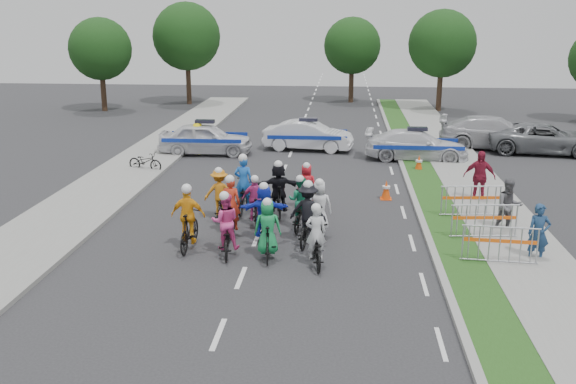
# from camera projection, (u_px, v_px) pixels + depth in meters

# --- Properties ---
(ground) EXTENTS (90.00, 90.00, 0.00)m
(ground) POSITION_uv_depth(u_px,v_px,m) (241.00, 278.00, 16.32)
(ground) COLOR #28282B
(ground) RESTS_ON ground
(curb_right) EXTENTS (0.20, 60.00, 0.12)m
(curb_right) POSITION_uv_depth(u_px,v_px,m) (422.00, 220.00, 20.67)
(curb_right) COLOR gray
(curb_right) RESTS_ON ground
(grass_strip) EXTENTS (1.20, 60.00, 0.11)m
(grass_strip) POSITION_uv_depth(u_px,v_px,m) (444.00, 221.00, 20.61)
(grass_strip) COLOR #1F3F14
(grass_strip) RESTS_ON ground
(sidewalk_right) EXTENTS (2.40, 60.00, 0.13)m
(sidewalk_right) POSITION_uv_depth(u_px,v_px,m) (501.00, 222.00, 20.46)
(sidewalk_right) COLOR gray
(sidewalk_right) RESTS_ON ground
(sidewalk_left) EXTENTS (3.00, 60.00, 0.13)m
(sidewalk_left) POSITION_uv_depth(u_px,v_px,m) (74.00, 211.00, 21.65)
(sidewalk_left) COLOR gray
(sidewalk_left) RESTS_ON ground
(rider_0) EXTENTS (0.86, 1.79, 1.75)m
(rider_0) POSITION_uv_depth(u_px,v_px,m) (316.00, 244.00, 17.01)
(rider_0) COLOR black
(rider_0) RESTS_ON ground
(rider_1) EXTENTS (0.78, 1.71, 1.76)m
(rider_1) POSITION_uv_depth(u_px,v_px,m) (268.00, 235.00, 17.44)
(rider_1) COLOR black
(rider_1) RESTS_ON ground
(rider_2) EXTENTS (0.92, 1.89, 1.85)m
(rider_2) POSITION_uv_depth(u_px,v_px,m) (226.00, 231.00, 17.76)
(rider_2) COLOR black
(rider_2) RESTS_ON ground
(rider_3) EXTENTS (0.99, 1.87, 1.95)m
(rider_3) POSITION_uv_depth(u_px,v_px,m) (189.00, 224.00, 18.14)
(rider_3) COLOR black
(rider_3) RESTS_ON ground
(rider_4) EXTENTS (1.15, 1.97, 1.93)m
(rider_4) POSITION_uv_depth(u_px,v_px,m) (308.00, 219.00, 18.60)
(rider_4) COLOR black
(rider_4) RESTS_ON ground
(rider_5) EXTENTS (1.50, 1.78, 1.82)m
(rider_5) POSITION_uv_depth(u_px,v_px,m) (264.00, 216.00, 18.77)
(rider_5) COLOR black
(rider_5) RESTS_ON ground
(rider_6) EXTENTS (0.73, 1.88, 1.89)m
(rider_6) POSITION_uv_depth(u_px,v_px,m) (231.00, 215.00, 19.38)
(rider_6) COLOR black
(rider_6) RESTS_ON ground
(rider_7) EXTENTS (0.83, 1.78, 1.82)m
(rider_7) POSITION_uv_depth(u_px,v_px,m) (319.00, 214.00, 19.21)
(rider_7) COLOR black
(rider_7) RESTS_ON ground
(rider_8) EXTENTS (0.81, 1.77, 1.74)m
(rider_8) POSITION_uv_depth(u_px,v_px,m) (300.00, 208.00, 19.92)
(rider_8) COLOR black
(rider_8) RESTS_ON ground
(rider_9) EXTENTS (0.88, 1.63, 1.66)m
(rider_9) POSITION_uv_depth(u_px,v_px,m) (255.00, 206.00, 20.21)
(rider_9) COLOR black
(rider_9) RESTS_ON ground
(rider_10) EXTENTS (1.08, 1.83, 1.78)m
(rider_10) POSITION_uv_depth(u_px,v_px,m) (220.00, 199.00, 20.78)
(rider_10) COLOR black
(rider_10) RESTS_ON ground
(rider_11) EXTENTS (1.57, 1.86, 1.90)m
(rider_11) POSITION_uv_depth(u_px,v_px,m) (279.00, 192.00, 21.15)
(rider_11) COLOR black
(rider_11) RESTS_ON ground
(rider_12) EXTENTS (0.77, 1.99, 2.01)m
(rider_12) POSITION_uv_depth(u_px,v_px,m) (244.00, 192.00, 21.70)
(rider_12) COLOR black
(rider_12) RESTS_ON ground
(rider_13) EXTENTS (0.78, 1.65, 1.68)m
(rider_13) POSITION_uv_depth(u_px,v_px,m) (306.00, 191.00, 21.87)
(rider_13) COLOR black
(rider_13) RESTS_ON ground
(police_car_0) EXTENTS (4.45, 1.92, 1.50)m
(police_car_0) POSITION_uv_depth(u_px,v_px,m) (206.00, 139.00, 30.51)
(police_car_0) COLOR silver
(police_car_0) RESTS_ON ground
(police_car_1) EXTENTS (4.50, 2.05, 1.43)m
(police_car_1) POSITION_uv_depth(u_px,v_px,m) (308.00, 136.00, 31.46)
(police_car_1) COLOR silver
(police_car_1) RESTS_ON ground
(police_car_2) EXTENTS (4.84, 2.37, 1.36)m
(police_car_2) POSITION_uv_depth(u_px,v_px,m) (417.00, 145.00, 29.36)
(police_car_2) COLOR silver
(police_car_2) RESTS_ON ground
(civilian_sedan) EXTENTS (5.74, 3.07, 1.58)m
(civilian_sedan) POSITION_uv_depth(u_px,v_px,m) (495.00, 133.00, 31.74)
(civilian_sedan) COLOR #ADADB2
(civilian_sedan) RESTS_ON ground
(civilian_suv) EXTENTS (5.51, 3.10, 1.45)m
(civilian_suv) POSITION_uv_depth(u_px,v_px,m) (544.00, 138.00, 30.69)
(civilian_suv) COLOR slate
(civilian_suv) RESTS_ON ground
(spectator_0) EXTENTS (0.61, 0.41, 1.63)m
(spectator_0) POSITION_uv_depth(u_px,v_px,m) (539.00, 233.00, 17.17)
(spectator_0) COLOR navy
(spectator_0) RESTS_ON ground
(spectator_1) EXTENTS (0.88, 0.71, 1.69)m
(spectator_1) POSITION_uv_depth(u_px,v_px,m) (509.00, 206.00, 19.47)
(spectator_1) COLOR #515155
(spectator_1) RESTS_ON ground
(spectator_2) EXTENTS (1.17, 0.67, 1.88)m
(spectator_2) POSITION_uv_depth(u_px,v_px,m) (479.00, 177.00, 22.61)
(spectator_2) COLOR maroon
(spectator_2) RESTS_ON ground
(marshal_hiviz) EXTENTS (1.12, 0.85, 1.54)m
(marshal_hiviz) POSITION_uv_depth(u_px,v_px,m) (198.00, 138.00, 30.47)
(marshal_hiviz) COLOR yellow
(marshal_hiviz) RESTS_ON ground
(barrier_0) EXTENTS (2.03, 0.66, 1.12)m
(barrier_0) POSITION_uv_depth(u_px,v_px,m) (500.00, 246.00, 16.92)
(barrier_0) COLOR #A5A8AD
(barrier_0) RESTS_ON ground
(barrier_1) EXTENTS (2.04, 0.70, 1.12)m
(barrier_1) POSITION_uv_depth(u_px,v_px,m) (484.00, 223.00, 18.85)
(barrier_1) COLOR #A5A8AD
(barrier_1) RESTS_ON ground
(barrier_2) EXTENTS (2.04, 0.70, 1.12)m
(barrier_2) POSITION_uv_depth(u_px,v_px,m) (471.00, 202.00, 20.88)
(barrier_2) COLOR #A5A8AD
(barrier_2) RESTS_ON ground
(cone_0) EXTENTS (0.40, 0.40, 0.70)m
(cone_0) POSITION_uv_depth(u_px,v_px,m) (386.00, 190.00, 23.17)
(cone_0) COLOR #F24C0C
(cone_0) RESTS_ON ground
(cone_1) EXTENTS (0.40, 0.40, 0.70)m
(cone_1) POSITION_uv_depth(u_px,v_px,m) (419.00, 163.00, 27.27)
(cone_1) COLOR #F24C0C
(cone_1) RESTS_ON ground
(parked_bike) EXTENTS (1.69, 0.98, 0.84)m
(parked_bike) POSITION_uv_depth(u_px,v_px,m) (145.00, 161.00, 27.31)
(parked_bike) COLOR black
(parked_bike) RESTS_ON ground
(tree_0) EXTENTS (4.20, 4.20, 6.30)m
(tree_0) POSITION_uv_depth(u_px,v_px,m) (100.00, 49.00, 43.25)
(tree_0) COLOR #382619
(tree_0) RESTS_ON ground
(tree_1) EXTENTS (4.55, 4.55, 6.82)m
(tree_1) POSITION_uv_depth(u_px,v_px,m) (442.00, 44.00, 43.13)
(tree_1) COLOR #382619
(tree_1) RESTS_ON ground
(tree_3) EXTENTS (4.90, 4.90, 7.35)m
(tree_3) POSITION_uv_depth(u_px,v_px,m) (187.00, 37.00, 46.48)
(tree_3) COLOR #382619
(tree_3) RESTS_ON ground
(tree_4) EXTENTS (4.20, 4.20, 6.30)m
(tree_4) POSITION_uv_depth(u_px,v_px,m) (352.00, 46.00, 47.57)
(tree_4) COLOR #382619
(tree_4) RESTS_ON ground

